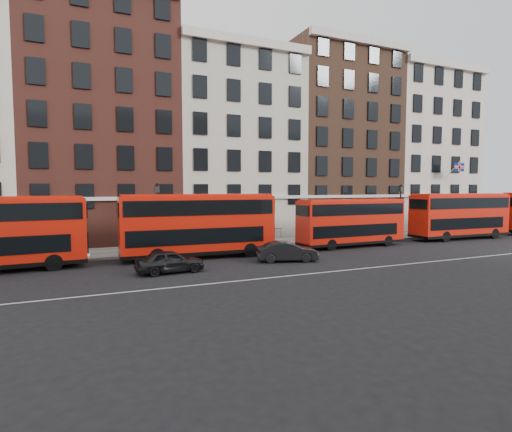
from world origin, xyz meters
name	(u,v)px	position (x,y,z in m)	size (l,w,h in m)	color
ground	(326,265)	(0.00, 0.00, 0.00)	(120.00, 120.00, 0.00)	black
pavement	(260,244)	(0.00, 10.50, 0.07)	(80.00, 5.00, 0.15)	gray
kerb	(273,247)	(0.00, 8.00, 0.08)	(80.00, 0.30, 0.16)	gray
road_centre_line	(344,270)	(0.00, -2.00, 0.01)	(70.00, 0.12, 0.01)	white
building_terrace	(229,139)	(-0.31, 17.88, 10.24)	(64.00, 11.95, 22.00)	beige
bus_b	(198,224)	(-7.01, 5.99, 2.49)	(11.13, 3.02, 4.64)	red
bus_c	(351,221)	(6.51, 5.99, 2.21)	(9.88, 2.57, 4.13)	red
bus_d	(460,215)	(19.66, 5.99, 2.43)	(10.87, 2.93, 4.53)	red
car_rear	(170,261)	(-9.95, 1.66, 0.69)	(1.63, 4.05, 1.38)	black
car_front	(287,251)	(-1.77, 2.12, 0.69)	(1.47, 4.21, 1.39)	black
lamp_post_left	(158,214)	(-9.38, 8.99, 3.08)	(0.44, 0.44, 5.33)	black
lamp_post_right	(400,208)	(14.60, 8.71, 3.08)	(0.44, 0.44, 5.33)	black
traffic_light	(460,212)	(22.76, 8.46, 2.45)	(0.25, 0.45, 3.27)	black
iron_railings	(251,235)	(0.00, 12.70, 0.65)	(6.60, 0.06, 1.00)	black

